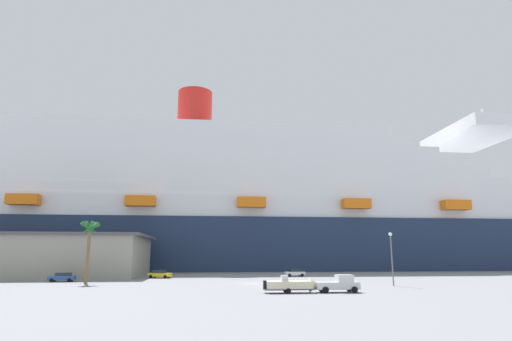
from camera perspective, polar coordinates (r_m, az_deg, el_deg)
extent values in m
plane|color=gray|center=(100.25, -0.96, -14.40)|extent=(600.00, 600.00, 0.00)
cube|color=#1E2D4C|center=(131.68, 5.36, -10.39)|extent=(218.51, 45.54, 15.19)
cube|color=white|center=(132.20, 5.28, -6.40)|extent=(192.37, 41.32, 3.21)
cube|color=white|center=(131.76, 3.40, -5.01)|extent=(184.54, 40.59, 3.21)
cube|color=white|center=(131.54, 1.51, -3.61)|extent=(177.04, 39.49, 3.21)
cube|color=white|center=(131.55, -0.37, -2.20)|extent=(165.60, 38.36, 3.21)
cube|color=white|center=(131.78, -2.25, -0.79)|extent=(155.38, 37.44, 3.21)
cube|color=white|center=(132.22, -4.12, 0.62)|extent=(149.17, 36.57, 3.21)
cube|color=white|center=(132.89, -5.97, 2.01)|extent=(141.48, 35.27, 3.21)
cube|color=white|center=(133.77, -7.80, 3.38)|extent=(135.75, 34.76, 3.21)
cube|color=white|center=(134.86, -9.61, 4.73)|extent=(129.97, 33.85, 3.21)
cube|color=white|center=(163.07, 28.20, 4.43)|extent=(23.92, 35.74, 4.00)
cylinder|color=red|center=(137.31, -8.58, 8.09)|extent=(11.97, 11.97, 13.61)
cylinder|color=silver|center=(166.56, 29.31, 5.65)|extent=(0.80, 0.80, 12.00)
cube|color=orange|center=(124.46, -29.81, -3.54)|extent=(8.19, 3.72, 2.80)
cube|color=orange|center=(115.55, -15.89, -4.13)|extent=(8.19, 3.72, 2.80)
cube|color=orange|center=(114.27, -0.68, -4.50)|extent=(8.19, 3.72, 2.80)
cube|color=orange|center=(120.85, 13.86, -4.55)|extent=(8.19, 3.72, 2.80)
cube|color=orange|center=(134.16, 26.20, -4.37)|extent=(8.19, 3.72, 2.80)
cube|color=#4C4C51|center=(105.40, -32.03, -7.78)|extent=(64.57, 32.09, 0.60)
cube|color=silver|center=(55.20, 11.26, -15.53)|extent=(5.74, 2.44, 0.90)
cube|color=silver|center=(55.45, 12.25, -14.54)|extent=(2.16, 1.99, 0.90)
cube|color=#26333F|center=(55.67, 12.93, -14.59)|extent=(0.23, 1.68, 0.63)
cylinder|color=black|center=(56.79, 12.92, -15.81)|extent=(0.82, 0.34, 0.80)
cylinder|color=black|center=(54.91, 13.63, -15.93)|extent=(0.82, 0.34, 0.80)
cylinder|color=black|center=(55.68, 9.13, -16.04)|extent=(0.82, 0.34, 0.80)
cylinder|color=black|center=(53.76, 9.72, -16.18)|extent=(0.82, 0.34, 0.80)
cube|color=#595960|center=(53.68, 4.64, -16.23)|extent=(6.50, 2.38, 0.16)
cube|color=#595960|center=(54.53, 8.68, -16.07)|extent=(2.09, 0.28, 0.10)
cylinder|color=black|center=(54.67, 4.11, -16.32)|extent=(0.66, 0.27, 0.64)
cylinder|color=black|center=(52.62, 4.55, -16.49)|extent=(0.66, 0.27, 0.64)
cube|color=beige|center=(53.64, 4.63, -15.67)|extent=(5.94, 2.55, 0.90)
cone|color=beige|center=(54.37, 8.17, -15.54)|extent=(1.35, 1.98, 1.89)
cube|color=silver|center=(53.48, 3.99, -14.83)|extent=(0.88, 1.06, 0.70)
cube|color=black|center=(53.13, 1.23, -15.74)|extent=(0.40, 0.53, 1.10)
cylinder|color=brown|center=(75.55, -22.51, -11.02)|extent=(0.55, 0.55, 8.98)
cone|color=#1E6628|center=(75.49, -21.97, -7.56)|extent=(1.04, 3.17, 2.46)
cone|color=#1E6628|center=(75.93, -22.02, -7.58)|extent=(3.15, 2.14, 2.29)
cone|color=#1E6628|center=(76.05, -22.33, -7.56)|extent=(2.88, 2.41, 2.52)
cone|color=#1E6628|center=(75.75, -22.54, -7.53)|extent=(1.13, 3.13, 2.55)
cone|color=#1E6628|center=(75.46, -22.50, -7.52)|extent=(2.85, 2.45, 2.53)
cone|color=#1E6628|center=(75.27, -22.22, -7.53)|extent=(3.25, 1.91, 2.21)
sphere|color=#1E6628|center=(75.66, -22.25, -7.62)|extent=(1.10, 1.10, 1.10)
cylinder|color=slate|center=(68.19, 18.53, -11.89)|extent=(0.20, 0.20, 7.64)
sphere|color=#F9F2CC|center=(68.25, 18.30, -8.48)|extent=(0.56, 0.56, 0.56)
cube|color=#264C99|center=(82.16, -25.55, -13.42)|extent=(4.63, 2.56, 0.70)
cube|color=#1E232D|center=(82.08, -25.36, -13.00)|extent=(2.70, 2.07, 0.55)
cylinder|color=black|center=(81.62, -26.74, -13.59)|extent=(0.69, 0.32, 0.66)
cylinder|color=black|center=(83.44, -26.40, -13.55)|extent=(0.69, 0.32, 0.66)
cylinder|color=black|center=(80.94, -24.71, -13.79)|extent=(0.69, 0.32, 0.66)
cylinder|color=black|center=(82.77, -24.41, -13.74)|extent=(0.69, 0.32, 0.66)
cube|color=white|center=(92.56, 5.44, -14.15)|extent=(4.70, 2.59, 0.70)
cube|color=#1E232D|center=(92.60, 5.56, -13.76)|extent=(2.75, 2.04, 0.55)
cylinder|color=black|center=(91.28, 4.72, -14.42)|extent=(0.69, 0.34, 0.66)
cylinder|color=black|center=(92.96, 4.38, -14.38)|extent=(0.69, 0.34, 0.66)
cylinder|color=black|center=(92.22, 6.51, -14.36)|extent=(0.69, 0.34, 0.66)
cylinder|color=black|center=(93.88, 6.14, -14.32)|extent=(0.69, 0.34, 0.66)
cube|color=yellow|center=(87.97, -13.34, -14.03)|extent=(4.90, 2.74, 0.70)
cube|color=#1E232D|center=(88.03, -13.46, -13.62)|extent=(2.87, 2.16, 0.55)
cylinder|color=black|center=(88.31, -12.17, -14.30)|extent=(0.69, 0.34, 0.66)
cylinder|color=black|center=(86.56, -12.62, -14.34)|extent=(0.69, 0.34, 0.66)
cylinder|color=black|center=(89.44, -14.05, -14.18)|extent=(0.69, 0.34, 0.66)
cylinder|color=black|center=(87.71, -14.54, -14.21)|extent=(0.69, 0.34, 0.66)
cube|color=#2D723F|center=(98.96, -27.97, -12.72)|extent=(4.59, 2.11, 0.70)
cube|color=#1E232D|center=(99.04, -28.05, -12.35)|extent=(2.61, 1.79, 0.55)
cylinder|color=black|center=(99.05, -26.97, -13.01)|extent=(0.67, 0.27, 0.66)
cylinder|color=black|center=(97.48, -27.48, -13.01)|extent=(0.67, 0.27, 0.66)
cylinder|color=black|center=(100.48, -28.48, -12.84)|extent=(0.67, 0.27, 0.66)
cylinder|color=black|center=(98.93, -29.01, -12.83)|extent=(0.67, 0.27, 0.66)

